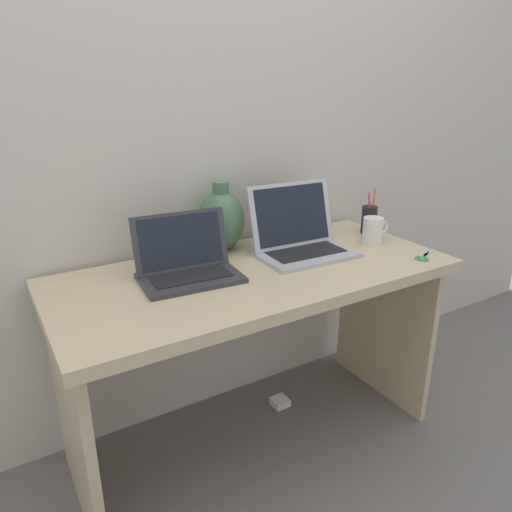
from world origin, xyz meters
TOP-DOWN VIEW (x-y plane):
  - ground_plane at (0.00, 0.00)m, footprint 6.00×6.00m
  - back_wall at (0.00, 0.35)m, footprint 4.40×0.04m
  - desk at (0.00, 0.00)m, footprint 1.38×0.63m
  - laptop_left at (-0.23, 0.07)m, footprint 0.34×0.24m
  - laptop_right at (0.23, 0.08)m, footprint 0.36×0.27m
  - green_vase at (0.00, 0.25)m, footprint 0.18×0.18m
  - coffee_mug at (0.54, 0.00)m, footprint 0.12×0.08m
  - pen_cup at (0.63, 0.11)m, footprint 0.06×0.06m
  - scissors at (0.59, -0.22)m, footprint 0.14×0.09m
  - power_brick at (0.20, 0.13)m, footprint 0.07×0.07m

SIDE VIEW (x-z plane):
  - ground_plane at x=0.00m, z-range 0.00..0.00m
  - power_brick at x=0.20m, z-range 0.00..0.03m
  - desk at x=0.00m, z-range 0.20..0.93m
  - scissors at x=0.59m, z-range 0.72..0.73m
  - coffee_mug at x=0.54m, z-range 0.72..0.83m
  - laptop_left at x=-0.23m, z-range 0.68..0.88m
  - pen_cup at x=0.63m, z-range 0.69..0.88m
  - laptop_right at x=0.23m, z-range 0.66..0.92m
  - green_vase at x=0.00m, z-range 0.71..0.97m
  - back_wall at x=0.00m, z-range 0.00..2.40m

